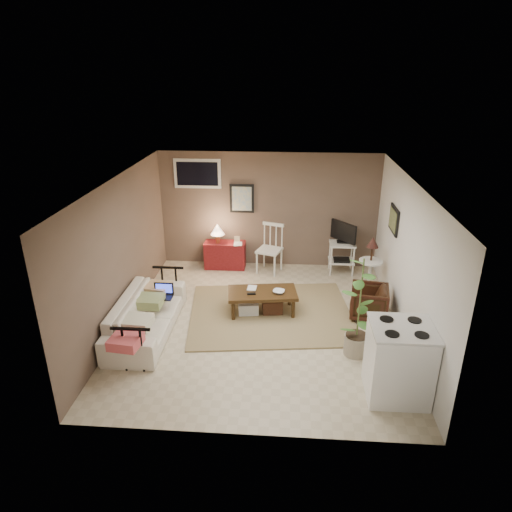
# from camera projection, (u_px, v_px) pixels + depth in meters

# --- Properties ---
(floor) EXTENTS (5.00, 5.00, 0.00)m
(floor) POSITION_uv_depth(u_px,v_px,m) (261.00, 323.00, 7.60)
(floor) COLOR #C1B293
(floor) RESTS_ON ground
(art_back) EXTENTS (0.50, 0.03, 0.60)m
(art_back) POSITION_uv_depth(u_px,v_px,m) (242.00, 198.00, 9.36)
(art_back) COLOR black
(art_right) EXTENTS (0.03, 0.60, 0.45)m
(art_right) POSITION_uv_depth(u_px,v_px,m) (394.00, 220.00, 7.83)
(art_right) COLOR black
(window) EXTENTS (0.96, 0.03, 0.60)m
(window) POSITION_uv_depth(u_px,v_px,m) (197.00, 174.00, 9.23)
(window) COLOR silver
(rug) EXTENTS (2.99, 2.51, 0.03)m
(rug) POSITION_uv_depth(u_px,v_px,m) (271.00, 313.00, 7.88)
(rug) COLOR #88734F
(rug) RESTS_ON floor
(coffee_table) EXTENTS (1.23, 0.75, 0.44)m
(coffee_table) POSITION_uv_depth(u_px,v_px,m) (262.00, 300.00, 7.82)
(coffee_table) COLOR #3B2710
(coffee_table) RESTS_ON floor
(sofa) EXTENTS (0.61, 2.08, 0.81)m
(sofa) POSITION_uv_depth(u_px,v_px,m) (146.00, 309.00, 7.20)
(sofa) COLOR silver
(sofa) RESTS_ON floor
(sofa_pillows) EXTENTS (0.40, 1.98, 0.14)m
(sofa_pillows) POSITION_uv_depth(u_px,v_px,m) (144.00, 312.00, 6.94)
(sofa_pillows) COLOR beige
(sofa_pillows) RESTS_ON sofa
(sofa_end_rails) EXTENTS (0.56, 2.08, 0.70)m
(sofa_end_rails) POSITION_uv_depth(u_px,v_px,m) (153.00, 313.00, 7.22)
(sofa_end_rails) COLOR black
(sofa_end_rails) RESTS_ON floor
(laptop) EXTENTS (0.32, 0.23, 0.22)m
(laptop) POSITION_uv_depth(u_px,v_px,m) (163.00, 293.00, 7.47)
(laptop) COLOR black
(laptop) RESTS_ON sofa
(red_console) EXTENTS (0.85, 0.38, 0.98)m
(red_console) POSITION_uv_depth(u_px,v_px,m) (224.00, 252.00, 9.59)
(red_console) COLOR maroon
(red_console) RESTS_ON floor
(spindle_chair) EXTENTS (0.58, 0.58, 1.01)m
(spindle_chair) POSITION_uv_depth(u_px,v_px,m) (270.00, 250.00, 9.35)
(spindle_chair) COLOR silver
(spindle_chair) RESTS_ON floor
(tv_stand) EXTENTS (0.51, 0.53, 1.09)m
(tv_stand) POSITION_uv_depth(u_px,v_px,m) (342.00, 247.00, 9.25)
(tv_stand) COLOR silver
(tv_stand) RESTS_ON floor
(side_table) EXTENTS (0.43, 0.43, 1.14)m
(side_table) POSITION_uv_depth(u_px,v_px,m) (371.00, 260.00, 8.29)
(side_table) COLOR silver
(side_table) RESTS_ON floor
(armchair) EXTENTS (0.65, 0.68, 0.62)m
(armchair) POSITION_uv_depth(u_px,v_px,m) (369.00, 301.00, 7.67)
(armchair) COLOR black
(armchair) RESTS_ON floor
(potted_plant) EXTENTS (0.39, 0.39, 1.56)m
(potted_plant) POSITION_uv_depth(u_px,v_px,m) (360.00, 304.00, 6.48)
(potted_plant) COLOR #A0927F
(potted_plant) RESTS_ON floor
(stove) EXTENTS (0.78, 0.73, 1.02)m
(stove) POSITION_uv_depth(u_px,v_px,m) (399.00, 361.00, 5.77)
(stove) COLOR white
(stove) RESTS_ON floor
(bowl) EXTENTS (0.20, 0.09, 0.19)m
(bowl) POSITION_uv_depth(u_px,v_px,m) (279.00, 288.00, 7.67)
(bowl) COLOR #3B2710
(bowl) RESTS_ON coffee_table
(book_table) EXTENTS (0.16, 0.03, 0.21)m
(book_table) POSITION_uv_depth(u_px,v_px,m) (247.00, 283.00, 7.83)
(book_table) COLOR #3B2710
(book_table) RESTS_ON coffee_table
(book_console) EXTENTS (0.17, 0.03, 0.23)m
(book_console) POSITION_uv_depth(u_px,v_px,m) (234.00, 239.00, 9.34)
(book_console) COLOR #3B2710
(book_console) RESTS_ON red_console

